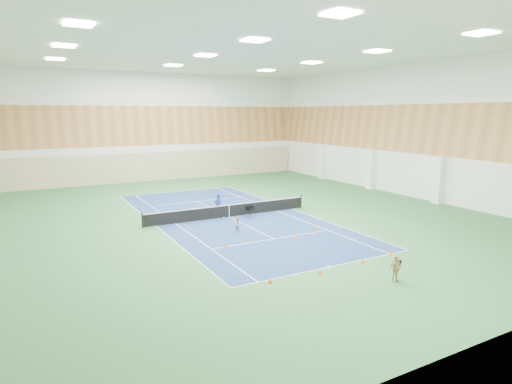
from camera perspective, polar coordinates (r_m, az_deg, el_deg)
ground at (r=31.72m, az=-3.58°, el=-3.35°), size 40.00×40.00×0.00m
room_shell at (r=30.84m, az=-3.71°, el=7.54°), size 36.00×40.00×12.00m
wood_cladding at (r=30.81m, az=-3.75°, el=11.26°), size 36.00×40.00×8.00m
ceiling_light_grid at (r=31.11m, az=-3.84°, el=18.49°), size 21.40×25.40×0.06m
court_surface at (r=31.72m, az=-3.58°, el=-3.34°), size 10.97×23.77×0.01m
tennis_balls_scatter at (r=31.71m, az=-3.58°, el=-3.27°), size 10.57×22.77×0.07m
tennis_net at (r=31.59m, az=-3.59°, el=-2.38°), size 12.80×0.10×1.10m
back_curtain at (r=49.78m, az=-13.29°, el=3.31°), size 35.40×0.16×3.20m
coach at (r=31.81m, az=-5.08°, el=-1.74°), size 0.71×0.55×1.72m
child_court at (r=27.63m, az=-2.40°, el=-4.39°), size 0.49×0.39×0.97m
child_apron at (r=20.75m, az=18.11°, el=-9.67°), size 0.74×0.37×1.22m
ball_cart at (r=31.18m, az=-0.80°, el=-2.71°), size 0.58×0.58×0.91m
cone_svc_a at (r=24.65m, az=-4.10°, el=-7.15°), size 0.22×0.22×0.24m
cone_svc_b at (r=25.66m, az=-1.04°, el=-6.46°), size 0.17×0.17×0.19m
cone_svc_c at (r=26.67m, az=5.37°, el=-5.79°), size 0.22×0.22×0.25m
cone_svc_d at (r=27.82m, az=7.76°, el=-5.16°), size 0.22×0.22×0.24m
cone_base_a at (r=19.71m, az=1.93°, el=-11.75°), size 0.22×0.22×0.24m
cone_base_b at (r=20.93m, az=8.55°, el=-10.57°), size 0.17×0.17×0.19m
cone_base_c at (r=22.80m, az=14.10°, el=-8.91°), size 0.23×0.23×0.25m
cone_base_d at (r=24.43m, az=17.43°, el=-7.77°), size 0.22×0.22×0.24m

